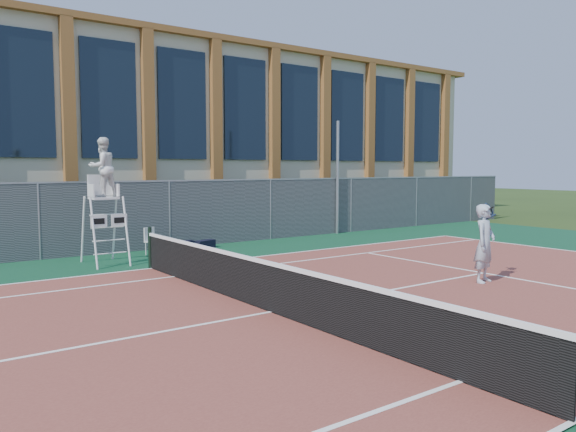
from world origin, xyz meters
TOP-DOWN VIEW (x-y plane):
  - ground at (0.00, 0.00)m, footprint 120.00×120.00m
  - apron at (0.00, 1.00)m, footprint 36.00×20.00m
  - tennis_court at (0.00, 0.00)m, footprint 23.77×10.97m
  - tennis_net at (0.00, 0.00)m, footprint 0.10×11.30m
  - fence at (0.00, 8.80)m, footprint 40.00×0.06m
  - hedge at (0.00, 10.00)m, footprint 40.00×1.40m
  - building at (0.00, 17.95)m, footprint 45.00×10.60m
  - steel_pole at (9.17, 8.70)m, footprint 0.12×0.12m
  - umpire_chair at (-0.72, 7.05)m, footprint 0.98×1.50m
  - plastic_chair at (0.95, 7.81)m, footprint 0.49×0.49m
  - sports_bag_near at (1.95, 7.83)m, footprint 0.80×0.34m
  - sports_bag_far at (2.92, 8.10)m, footprint 0.71×0.43m
  - tennis_player at (5.44, -0.67)m, footprint 1.03×0.74m

SIDE VIEW (x-z plane):
  - ground at x=0.00m, z-range 0.00..0.00m
  - apron at x=0.00m, z-range 0.00..0.01m
  - tennis_court at x=0.00m, z-range 0.01..0.03m
  - sports_bag_far at x=2.92m, z-range 0.01..0.28m
  - sports_bag_near at x=1.95m, z-range 0.01..0.35m
  - plastic_chair at x=0.95m, z-range 0.08..0.91m
  - tennis_net at x=0.00m, z-range -0.01..1.09m
  - tennis_player at x=5.44m, z-range 0.03..1.83m
  - fence at x=0.00m, z-range 0.00..2.20m
  - hedge at x=0.00m, z-range 0.00..2.20m
  - steel_pole at x=9.17m, z-range 0.00..4.50m
  - umpire_chair at x=-0.72m, z-range 0.81..4.31m
  - building at x=0.00m, z-range 0.03..8.26m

